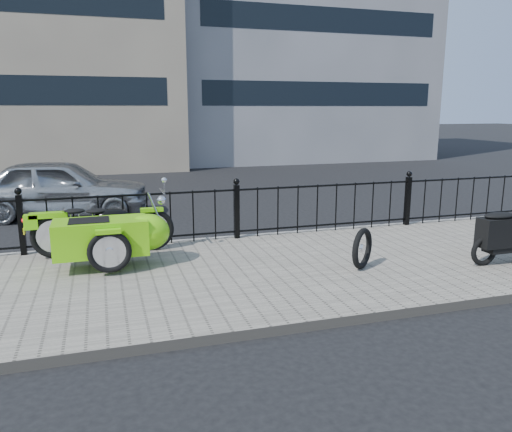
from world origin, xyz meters
name	(u,v)px	position (x,y,z in m)	size (l,w,h in m)	color
ground	(259,266)	(0.00, 0.00, 0.00)	(120.00, 120.00, 0.00)	black
sidewalk	(269,272)	(0.00, -0.50, 0.06)	(30.00, 3.80, 0.12)	slate
curb	(235,239)	(0.00, 1.44, 0.06)	(30.00, 0.10, 0.12)	gray
iron_fence	(237,212)	(0.00, 1.30, 0.59)	(14.11, 0.11, 1.08)	black
building_grey	(291,0)	(7.00, 16.99, 7.50)	(12.00, 8.01, 15.00)	gray
motorcycle_sidecar	(114,233)	(-2.13, 0.34, 0.59)	(2.28, 1.48, 0.98)	black
scooter	(512,235)	(3.54, -1.32, 0.55)	(1.64, 0.48, 1.11)	black
spare_tire	(362,248)	(1.27, -0.92, 0.42)	(0.60, 0.60, 0.09)	black
sedan_car	(60,188)	(-3.15, 4.74, 0.66)	(1.55, 3.85, 1.31)	#A1A4A8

